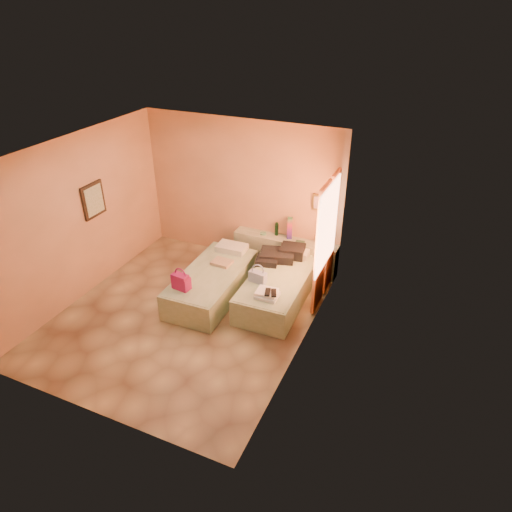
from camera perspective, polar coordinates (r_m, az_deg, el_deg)
The scene contains 16 objects.
ground at distance 7.84m, azimuth -8.70°, elevation -7.31°, with size 4.50×4.50×0.00m, color tan.
room_walls at distance 7.25m, azimuth -6.06°, elevation 6.08°, with size 4.02×4.51×2.81m.
headboard_ledge at distance 8.87m, azimuth 3.63°, elevation 0.32°, with size 2.05×0.30×0.65m, color #B0B998.
bed_left at distance 8.13m, azimuth -5.49°, elevation -3.40°, with size 0.90×2.00×0.50m, color #AABF99.
bed_right at distance 7.99m, azimuth 2.80°, elevation -3.96°, with size 0.90×2.00×0.50m, color #AABF99.
water_bottle at distance 8.78m, azimuth 2.60°, elevation 3.39°, with size 0.07×0.07×0.26m, color #14371D.
rainbow_box at distance 8.64m, azimuth 4.25°, elevation 3.50°, with size 0.09×0.09×0.43m, color #A21459.
small_dish at distance 8.85m, azimuth 0.91°, elevation 2.83°, with size 0.12×0.12×0.03m, color #4E9071.
green_book at distance 8.57m, azimuth 5.52°, elevation 1.72°, with size 0.17×0.12×0.03m, color #274A33.
flower_vase at distance 8.49m, azimuth 7.84°, elevation 2.09°, with size 0.19×0.19×0.24m, color white.
magenta_handbag at distance 7.53m, azimuth -9.35°, elevation -3.14°, with size 0.29×0.17×0.28m, color #A21459.
khaki_garment at distance 8.18m, azimuth -4.28°, elevation -0.81°, with size 0.34×0.27×0.06m, color tan.
clothes_pile at distance 8.27m, azimuth 3.02°, elevation 0.16°, with size 0.65×0.65×0.20m, color black.
blue_handbag at distance 7.62m, azimuth 0.23°, elevation -2.64°, with size 0.30×0.13×0.19m, color #3C4B90.
towel_stack at distance 7.29m, azimuth 1.45°, elevation -4.80°, with size 0.35×0.30×0.10m, color white.
sandal_pair at distance 7.21m, azimuth 1.82°, elevation -4.62°, with size 0.16×0.21×0.02m, color black.
Camera 1 is at (3.55, -5.16, 4.71)m, focal length 32.00 mm.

